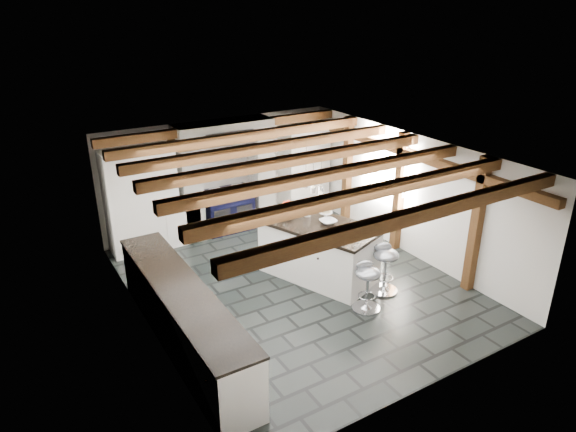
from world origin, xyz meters
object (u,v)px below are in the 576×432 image
kitchen_island (318,250)px  bar_stool_near (385,262)px  range_cooker (228,209)px  bar_stool_far (368,280)px

kitchen_island → bar_stool_near: kitchen_island is taller
range_cooker → bar_stool_near: range_cooker is taller
range_cooker → bar_stool_far: range_cooker is taller
kitchen_island → bar_stool_near: bearing=-77.9°
range_cooker → bar_stool_near: (1.15, -3.62, 0.07)m
kitchen_island → bar_stool_far: (0.05, -1.26, -0.00)m
bar_stool_near → bar_stool_far: bar_stool_near is taller
bar_stool_near → bar_stool_far: bearing=-131.4°
range_cooker → kitchen_island: kitchen_island is taller
range_cooker → bar_stool_near: 3.80m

